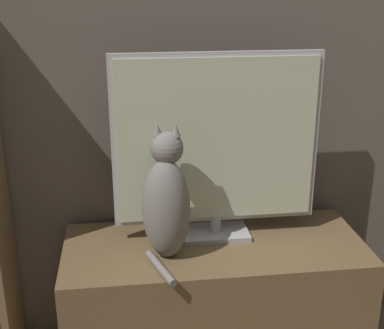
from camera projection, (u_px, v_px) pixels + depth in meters
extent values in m
cube|color=#60564C|center=(205.00, 41.00, 2.12)|extent=(4.80, 0.05, 2.60)
cube|color=brown|center=(214.00, 303.00, 2.20)|extent=(1.18, 0.50, 0.55)
cube|color=#B7B7BC|center=(215.00, 233.00, 2.17)|extent=(0.27, 0.16, 0.02)
cylinder|color=#B7B7BC|center=(215.00, 223.00, 2.16)|extent=(0.04, 0.04, 0.07)
cube|color=#B7B7BC|center=(216.00, 140.00, 2.05)|extent=(0.80, 0.02, 0.67)
cube|color=beige|center=(217.00, 141.00, 2.03)|extent=(0.77, 0.01, 0.63)
ellipsoid|color=gray|center=(166.00, 209.00, 1.95)|extent=(0.22, 0.20, 0.38)
ellipsoid|color=silver|center=(169.00, 208.00, 2.01)|extent=(0.11, 0.08, 0.21)
sphere|color=gray|center=(167.00, 148.00, 1.90)|extent=(0.15, 0.15, 0.12)
cone|color=gray|center=(157.00, 130.00, 1.89)|extent=(0.04, 0.04, 0.04)
cone|color=gray|center=(176.00, 130.00, 1.88)|extent=(0.04, 0.04, 0.04)
cylinder|color=gray|center=(161.00, 268.00, 1.91)|extent=(0.10, 0.23, 0.03)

